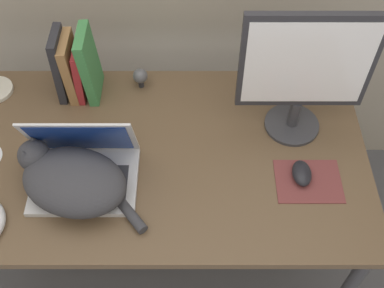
# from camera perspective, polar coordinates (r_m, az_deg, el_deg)

# --- Properties ---
(desk) EXTENTS (1.37, 0.77, 0.73)m
(desk) POSITION_cam_1_polar(r_m,az_deg,el_deg) (1.63, -4.22, -2.61)
(desk) COLOR brown
(desk) RESTS_ON ground_plane
(laptop) EXTENTS (0.32, 0.25, 0.25)m
(laptop) POSITION_cam_1_polar(r_m,az_deg,el_deg) (1.51, -12.82, -2.79)
(laptop) COLOR #B7B7BC
(laptop) RESTS_ON desk
(cat) EXTENTS (0.40, 0.31, 0.15)m
(cat) POSITION_cam_1_polar(r_m,az_deg,el_deg) (1.46, -14.21, -4.17)
(cat) COLOR #333338
(cat) RESTS_ON desk
(external_monitor) EXTENTS (0.40, 0.18, 0.46)m
(external_monitor) POSITION_cam_1_polar(r_m,az_deg,el_deg) (1.49, 13.09, 8.35)
(external_monitor) COLOR #333338
(external_monitor) RESTS_ON desk
(mousepad) EXTENTS (0.21, 0.16, 0.00)m
(mousepad) POSITION_cam_1_polar(r_m,az_deg,el_deg) (1.54, 13.50, -4.26)
(mousepad) COLOR brown
(mousepad) RESTS_ON desk
(computer_mouse) EXTENTS (0.06, 0.10, 0.04)m
(computer_mouse) POSITION_cam_1_polar(r_m,az_deg,el_deg) (1.53, 12.75, -3.36)
(computer_mouse) COLOR black
(computer_mouse) RESTS_ON mousepad
(book_row) EXTENTS (0.14, 0.15, 0.26)m
(book_row) POSITION_cam_1_polar(r_m,az_deg,el_deg) (1.71, -13.71, 8.89)
(book_row) COLOR #232328
(book_row) RESTS_ON desk
(webcam) EXTENTS (0.05, 0.05, 0.08)m
(webcam) POSITION_cam_1_polar(r_m,az_deg,el_deg) (1.74, -6.31, 7.95)
(webcam) COLOR #232328
(webcam) RESTS_ON desk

